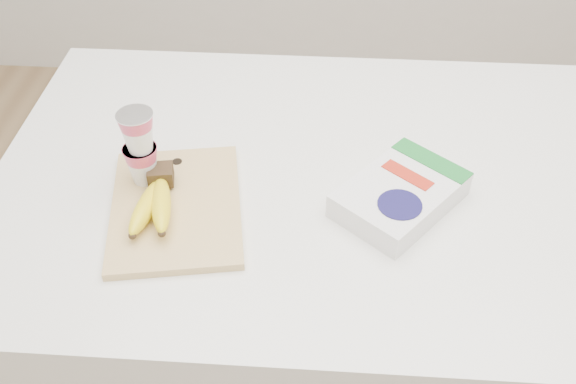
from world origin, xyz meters
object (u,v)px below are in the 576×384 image
Objects in this scene: table at (322,325)px; bananas at (155,201)px; cutting_board at (176,207)px; yogurt_stack at (140,146)px; cereal_box at (400,195)px.

bananas is (-0.32, -0.14, 0.55)m from table.
table is 0.61m from cutting_board.
table is 0.72m from yogurt_stack.
bananas reaches higher than cutting_board.
table is 4.74× the size of cereal_box.
yogurt_stack is (-0.04, 0.08, 0.06)m from bananas.
yogurt_stack is 0.55× the size of cereal_box.
bananas reaches higher than cereal_box.
cereal_box is at bearing -4.08° from cutting_board.
table is at bearing 10.04° from yogurt_stack.
table is at bearing 13.81° from cutting_board.
bananas is at bearing -156.00° from table.
table is at bearing 24.00° from bananas.
cereal_box is at bearing -2.36° from yogurt_stack.
table is at bearing -172.79° from cereal_box.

